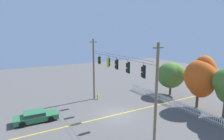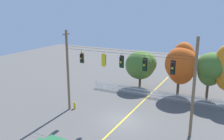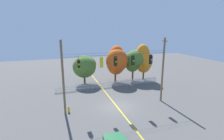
{
  "view_description": "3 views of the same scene",
  "coord_description": "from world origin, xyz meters",
  "px_view_note": "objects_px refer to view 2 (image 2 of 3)",
  "views": [
    {
      "loc": [
        18.5,
        -11.19,
        9.48
      ],
      "look_at": [
        -1.3,
        0.05,
        5.18
      ],
      "focal_mm": 31.02,
      "sensor_mm": 36.0,
      "label": 1
    },
    {
      "loc": [
        9.16,
        -20.3,
        10.91
      ],
      "look_at": [
        -1.26,
        0.14,
        5.08
      ],
      "focal_mm": 38.93,
      "sensor_mm": 36.0,
      "label": 2
    },
    {
      "loc": [
        -7.07,
        -19.89,
        10.01
      ],
      "look_at": [
        -0.8,
        -0.33,
        5.06
      ],
      "focal_mm": 28.23,
      "sensor_mm": 36.0,
      "label": 3
    }
  ],
  "objects_px": {
    "traffic_signal_southbound_primary": "(104,60)",
    "autumn_maple_mid": "(182,64)",
    "traffic_signal_northbound_secondary": "(173,68)",
    "fire_hydrant": "(75,105)",
    "traffic_signal_eastbound_side": "(82,58)",
    "autumn_oak_far_east": "(211,69)",
    "traffic_signal_northbound_primary": "(121,62)",
    "traffic_signal_westbound_side": "(144,65)",
    "autumn_maple_near_fence": "(141,65)"
  },
  "relations": [
    {
      "from": "traffic_signal_southbound_primary",
      "to": "autumn_maple_mid",
      "type": "relative_size",
      "value": 0.21
    },
    {
      "from": "traffic_signal_northbound_secondary",
      "to": "fire_hydrant",
      "type": "xyz_separation_m",
      "value": [
        -10.72,
        0.39,
        -5.61
      ]
    },
    {
      "from": "traffic_signal_eastbound_side",
      "to": "autumn_oak_far_east",
      "type": "distance_m",
      "value": 15.67
    },
    {
      "from": "traffic_signal_northbound_primary",
      "to": "traffic_signal_westbound_side",
      "type": "bearing_deg",
      "value": 0.01
    },
    {
      "from": "autumn_maple_near_fence",
      "to": "traffic_signal_eastbound_side",
      "type": "bearing_deg",
      "value": -102.42
    },
    {
      "from": "traffic_signal_northbound_secondary",
      "to": "autumn_maple_near_fence",
      "type": "relative_size",
      "value": 0.29
    },
    {
      "from": "traffic_signal_southbound_primary",
      "to": "traffic_signal_westbound_side",
      "type": "bearing_deg",
      "value": 0.27
    },
    {
      "from": "traffic_signal_westbound_side",
      "to": "autumn_maple_near_fence",
      "type": "distance_m",
      "value": 12.27
    },
    {
      "from": "traffic_signal_northbound_primary",
      "to": "autumn_maple_near_fence",
      "type": "bearing_deg",
      "value": 100.23
    },
    {
      "from": "fire_hydrant",
      "to": "autumn_oak_far_east",
      "type": "bearing_deg",
      "value": 37.19
    },
    {
      "from": "traffic_signal_westbound_side",
      "to": "traffic_signal_northbound_secondary",
      "type": "xyz_separation_m",
      "value": [
        2.53,
        0.0,
        -0.0
      ]
    },
    {
      "from": "autumn_oak_far_east",
      "to": "traffic_signal_northbound_primary",
      "type": "bearing_deg",
      "value": -124.85
    },
    {
      "from": "autumn_maple_mid",
      "to": "traffic_signal_northbound_primary",
      "type": "bearing_deg",
      "value": -109.71
    },
    {
      "from": "autumn_maple_near_fence",
      "to": "autumn_maple_mid",
      "type": "height_order",
      "value": "autumn_maple_mid"
    },
    {
      "from": "traffic_signal_northbound_secondary",
      "to": "autumn_maple_near_fence",
      "type": "bearing_deg",
      "value": 121.56
    },
    {
      "from": "traffic_signal_eastbound_side",
      "to": "autumn_oak_far_east",
      "type": "bearing_deg",
      "value": 41.49
    },
    {
      "from": "traffic_signal_northbound_primary",
      "to": "fire_hydrant",
      "type": "xyz_separation_m",
      "value": [
        -5.89,
        0.39,
        -5.65
      ]
    },
    {
      "from": "fire_hydrant",
      "to": "traffic_signal_eastbound_side",
      "type": "bearing_deg",
      "value": -15.35
    },
    {
      "from": "traffic_signal_northbound_primary",
      "to": "traffic_signal_northbound_secondary",
      "type": "relative_size",
      "value": 0.96
    },
    {
      "from": "traffic_signal_southbound_primary",
      "to": "traffic_signal_northbound_primary",
      "type": "relative_size",
      "value": 1.01
    },
    {
      "from": "traffic_signal_northbound_primary",
      "to": "traffic_signal_southbound_primary",
      "type": "bearing_deg",
      "value": -179.39
    },
    {
      "from": "traffic_signal_westbound_side",
      "to": "traffic_signal_southbound_primary",
      "type": "bearing_deg",
      "value": -179.73
    },
    {
      "from": "traffic_signal_northbound_primary",
      "to": "autumn_maple_mid",
      "type": "height_order",
      "value": "autumn_maple_mid"
    },
    {
      "from": "autumn_maple_near_fence",
      "to": "fire_hydrant",
      "type": "relative_size",
      "value": 6.79
    },
    {
      "from": "traffic_signal_southbound_primary",
      "to": "traffic_signal_westbound_side",
      "type": "xyz_separation_m",
      "value": [
        4.15,
        0.02,
        -0.05
      ]
    },
    {
      "from": "traffic_signal_northbound_secondary",
      "to": "autumn_maple_mid",
      "type": "height_order",
      "value": "autumn_maple_mid"
    },
    {
      "from": "traffic_signal_westbound_side",
      "to": "autumn_oak_far_east",
      "type": "height_order",
      "value": "traffic_signal_westbound_side"
    },
    {
      "from": "traffic_signal_eastbound_side",
      "to": "fire_hydrant",
      "type": "height_order",
      "value": "traffic_signal_eastbound_side"
    },
    {
      "from": "traffic_signal_northbound_secondary",
      "to": "traffic_signal_northbound_primary",
      "type": "bearing_deg",
      "value": -179.99
    },
    {
      "from": "traffic_signal_northbound_primary",
      "to": "fire_hydrant",
      "type": "relative_size",
      "value": 1.86
    },
    {
      "from": "traffic_signal_northbound_primary",
      "to": "traffic_signal_westbound_side",
      "type": "height_order",
      "value": "same"
    },
    {
      "from": "traffic_signal_northbound_secondary",
      "to": "autumn_oak_far_east",
      "type": "relative_size",
      "value": 0.25
    },
    {
      "from": "traffic_signal_westbound_side",
      "to": "autumn_maple_mid",
      "type": "height_order",
      "value": "autumn_maple_mid"
    },
    {
      "from": "traffic_signal_westbound_side",
      "to": "autumn_oak_far_east",
      "type": "distance_m",
      "value": 11.57
    },
    {
      "from": "autumn_oak_far_east",
      "to": "fire_hydrant",
      "type": "height_order",
      "value": "autumn_oak_far_east"
    },
    {
      "from": "traffic_signal_eastbound_side",
      "to": "autumn_maple_near_fence",
      "type": "xyz_separation_m",
      "value": [
        2.46,
        11.15,
        -2.7
      ]
    },
    {
      "from": "traffic_signal_westbound_side",
      "to": "autumn_maple_near_fence",
      "type": "xyz_separation_m",
      "value": [
        -4.32,
        11.15,
        -2.72
      ]
    },
    {
      "from": "traffic_signal_southbound_primary",
      "to": "autumn_maple_mid",
      "type": "bearing_deg",
      "value": 61.79
    },
    {
      "from": "traffic_signal_eastbound_side",
      "to": "traffic_signal_southbound_primary",
      "type": "height_order",
      "value": "same"
    },
    {
      "from": "traffic_signal_southbound_primary",
      "to": "autumn_maple_near_fence",
      "type": "bearing_deg",
      "value": 90.89
    },
    {
      "from": "traffic_signal_southbound_primary",
      "to": "autumn_oak_far_east",
      "type": "height_order",
      "value": "traffic_signal_southbound_primary"
    },
    {
      "from": "autumn_oak_far_east",
      "to": "traffic_signal_westbound_side",
      "type": "bearing_deg",
      "value": -115.28
    },
    {
      "from": "traffic_signal_eastbound_side",
      "to": "autumn_maple_mid",
      "type": "height_order",
      "value": "autumn_maple_mid"
    },
    {
      "from": "traffic_signal_northbound_primary",
      "to": "autumn_oak_far_east",
      "type": "bearing_deg",
      "value": 55.15
    },
    {
      "from": "traffic_signal_eastbound_side",
      "to": "autumn_oak_far_east",
      "type": "xyz_separation_m",
      "value": [
        11.64,
        10.29,
        -2.07
      ]
    },
    {
      "from": "autumn_maple_near_fence",
      "to": "autumn_maple_mid",
      "type": "xyz_separation_m",
      "value": [
        5.69,
        -0.9,
        0.84
      ]
    },
    {
      "from": "autumn_maple_mid",
      "to": "traffic_signal_westbound_side",
      "type": "bearing_deg",
      "value": -97.6
    },
    {
      "from": "traffic_signal_northbound_primary",
      "to": "autumn_oak_far_east",
      "type": "distance_m",
      "value": 12.72
    },
    {
      "from": "traffic_signal_westbound_side",
      "to": "autumn_oak_far_east",
      "type": "bearing_deg",
      "value": 64.72
    },
    {
      "from": "autumn_maple_mid",
      "to": "traffic_signal_eastbound_side",
      "type": "bearing_deg",
      "value": -128.45
    }
  ]
}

